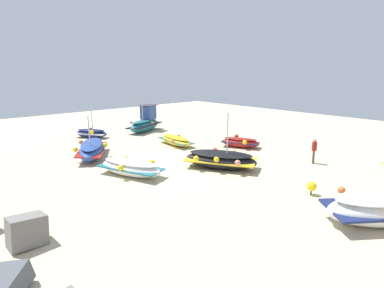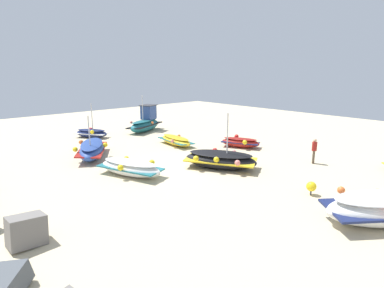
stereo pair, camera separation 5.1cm
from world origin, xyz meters
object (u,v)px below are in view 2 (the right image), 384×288
at_px(mooring_buoy_0, 311,187).
at_px(fishing_boat_1, 92,133).
at_px(fishing_boat_0, 240,142).
at_px(person_walking, 314,149).
at_px(fishing_boat_5, 130,167).
at_px(fishing_boat_2, 220,160).
at_px(fishing_boat_4, 145,123).
at_px(fishing_boat_8, 176,140).
at_px(fishing_boat_6, 384,208).
at_px(fishing_boat_3, 92,149).

bearing_deg(mooring_buoy_0, fishing_boat_1, 6.33).
height_order(fishing_boat_0, person_walking, person_walking).
bearing_deg(fishing_boat_0, fishing_boat_5, 65.10).
distance_m(fishing_boat_2, mooring_buoy_0, 5.98).
xyz_separation_m(fishing_boat_2, fishing_boat_4, (13.24, -3.30, 0.30)).
bearing_deg(fishing_boat_0, fishing_boat_8, 14.75).
distance_m(fishing_boat_0, fishing_boat_6, 13.23).
bearing_deg(fishing_boat_3, fishing_boat_2, -115.94).
bearing_deg(person_walking, fishing_boat_6, 103.77).
bearing_deg(fishing_boat_4, fishing_boat_2, -127.88).
distance_m(fishing_boat_2, person_walking, 6.36).
relative_size(fishing_boat_2, fishing_boat_3, 0.99).
relative_size(fishing_boat_0, mooring_buoy_0, 4.79).
relative_size(fishing_boat_1, person_walking, 1.92).
distance_m(fishing_boat_2, fishing_boat_5, 5.60).
bearing_deg(fishing_boat_1, person_walking, 170.93).
relative_size(fishing_boat_0, fishing_boat_4, 0.69).
relative_size(fishing_boat_8, person_walking, 2.27).
xyz_separation_m(fishing_boat_4, fishing_boat_5, (-10.62, 8.25, -0.38)).
bearing_deg(fishing_boat_2, fishing_boat_3, 2.80).
xyz_separation_m(fishing_boat_2, mooring_buoy_0, (-5.98, -0.15, -0.12)).
bearing_deg(person_walking, fishing_boat_3, 10.16).
relative_size(fishing_boat_3, fishing_boat_4, 1.03).
relative_size(fishing_boat_0, fishing_boat_3, 0.67).
relative_size(fishing_boat_0, fishing_boat_8, 0.86).
bearing_deg(fishing_boat_4, fishing_boat_3, -170.61).
xyz_separation_m(fishing_boat_1, fishing_boat_2, (-14.03, -2.07, 0.13)).
relative_size(fishing_boat_2, fishing_boat_5, 1.12).
bearing_deg(fishing_boat_8, mooring_buoy_0, 178.27).
distance_m(fishing_boat_0, fishing_boat_8, 5.27).
xyz_separation_m(fishing_boat_2, fishing_boat_6, (-9.38, 0.52, 0.11)).
xyz_separation_m(fishing_boat_0, person_walking, (-6.05, -0.15, 0.56)).
relative_size(fishing_boat_0, fishing_boat_6, 0.66).
bearing_deg(person_walking, fishing_boat_0, -30.22).
height_order(fishing_boat_2, fishing_boat_4, fishing_boat_4).
xyz_separation_m(fishing_boat_3, fishing_boat_8, (-1.24, -6.67, -0.19)).
relative_size(fishing_boat_6, fishing_boat_8, 1.30).
bearing_deg(fishing_boat_4, fishing_boat_0, -104.03).
xyz_separation_m(fishing_boat_4, person_walking, (-16.73, -2.00, 0.11)).
height_order(fishing_boat_6, person_walking, fishing_boat_6).
relative_size(fishing_boat_6, mooring_buoy_0, 7.21).
distance_m(fishing_boat_6, mooring_buoy_0, 3.48).
height_order(fishing_boat_0, fishing_boat_3, fishing_boat_3).
distance_m(fishing_boat_0, fishing_boat_1, 13.55).
bearing_deg(fishing_boat_0, mooring_buoy_0, 125.07).
relative_size(fishing_boat_3, fishing_boat_5, 1.12).
distance_m(fishing_boat_4, fishing_boat_8, 6.78).
height_order(fishing_boat_3, fishing_boat_6, fishing_boat_6).
bearing_deg(person_walking, fishing_boat_2, 25.08).
relative_size(fishing_boat_5, mooring_buoy_0, 6.37).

